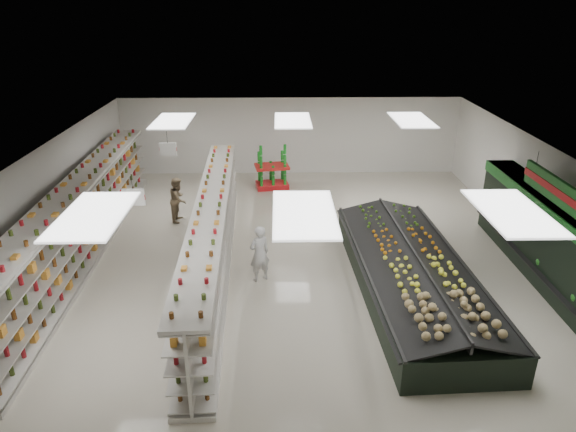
{
  "coord_description": "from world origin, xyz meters",
  "views": [
    {
      "loc": [
        -0.48,
        -13.0,
        6.96
      ],
      "look_at": [
        -0.23,
        0.18,
        1.32
      ],
      "focal_mm": 32.0,
      "sensor_mm": 36.0,
      "label": 1
    }
  ],
  "objects_px": {
    "gondola_left": "(81,225)",
    "shopper_background": "(178,199)",
    "shopper_main": "(259,254)",
    "gondola_center": "(213,239)",
    "produce_island": "(412,273)",
    "soda_endcap": "(272,168)"
  },
  "relations": [
    {
      "from": "gondola_left",
      "to": "shopper_background",
      "type": "bearing_deg",
      "value": 46.69
    },
    {
      "from": "produce_island",
      "to": "shopper_background",
      "type": "height_order",
      "value": "shopper_background"
    },
    {
      "from": "gondola_left",
      "to": "gondola_center",
      "type": "height_order",
      "value": "gondola_left"
    },
    {
      "from": "soda_endcap",
      "to": "shopper_main",
      "type": "xyz_separation_m",
      "value": [
        -0.26,
        -7.2,
        -0.02
      ]
    },
    {
      "from": "gondola_center",
      "to": "soda_endcap",
      "type": "xyz_separation_m",
      "value": [
        1.53,
        6.53,
        -0.11
      ]
    },
    {
      "from": "shopper_background",
      "to": "gondola_left",
      "type": "bearing_deg",
      "value": 144.83
    },
    {
      "from": "produce_island",
      "to": "soda_endcap",
      "type": "xyz_separation_m",
      "value": [
        -3.64,
        7.8,
        0.29
      ]
    },
    {
      "from": "soda_endcap",
      "to": "gondola_left",
      "type": "bearing_deg",
      "value": -133.08
    },
    {
      "from": "gondola_center",
      "to": "soda_endcap",
      "type": "bearing_deg",
      "value": 74.45
    },
    {
      "from": "gondola_center",
      "to": "shopper_background",
      "type": "bearing_deg",
      "value": 112.55
    },
    {
      "from": "soda_endcap",
      "to": "shopper_main",
      "type": "bearing_deg",
      "value": -92.04
    },
    {
      "from": "produce_island",
      "to": "shopper_background",
      "type": "relative_size",
      "value": 5.03
    },
    {
      "from": "gondola_center",
      "to": "shopper_main",
      "type": "height_order",
      "value": "gondola_center"
    },
    {
      "from": "gondola_left",
      "to": "produce_island",
      "type": "distance_m",
      "value": 9.25
    },
    {
      "from": "gondola_left",
      "to": "gondola_center",
      "type": "distance_m",
      "value": 3.92
    },
    {
      "from": "gondola_left",
      "to": "soda_endcap",
      "type": "xyz_separation_m",
      "value": [
        5.37,
        5.75,
        -0.21
      ]
    },
    {
      "from": "gondola_left",
      "to": "shopper_main",
      "type": "distance_m",
      "value": 5.32
    },
    {
      "from": "gondola_center",
      "to": "shopper_background",
      "type": "xyz_separation_m",
      "value": [
        -1.55,
        3.35,
        -0.15
      ]
    },
    {
      "from": "gondola_left",
      "to": "gondola_center",
      "type": "bearing_deg",
      "value": -13.2
    },
    {
      "from": "shopper_main",
      "to": "shopper_background",
      "type": "relative_size",
      "value": 1.03
    },
    {
      "from": "produce_island",
      "to": "soda_endcap",
      "type": "relative_size",
      "value": 4.62
    },
    {
      "from": "gondola_left",
      "to": "produce_island",
      "type": "relative_size",
      "value": 1.67
    }
  ]
}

